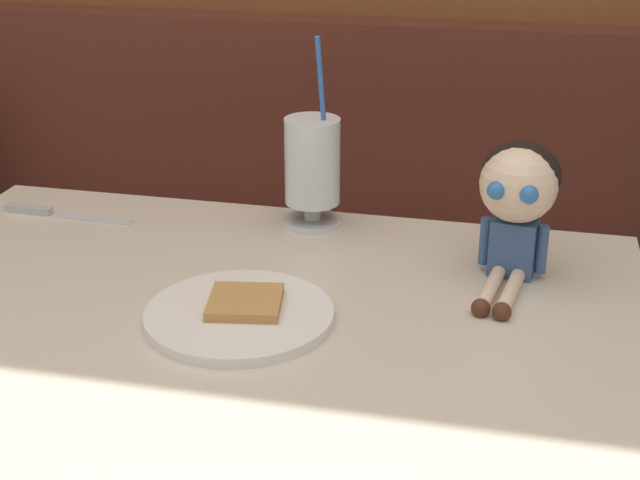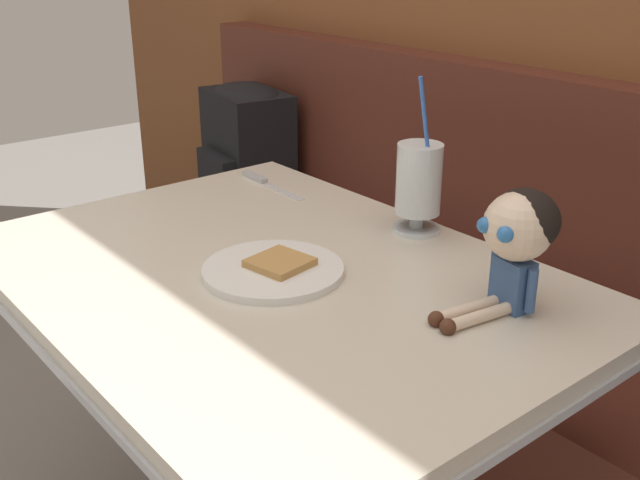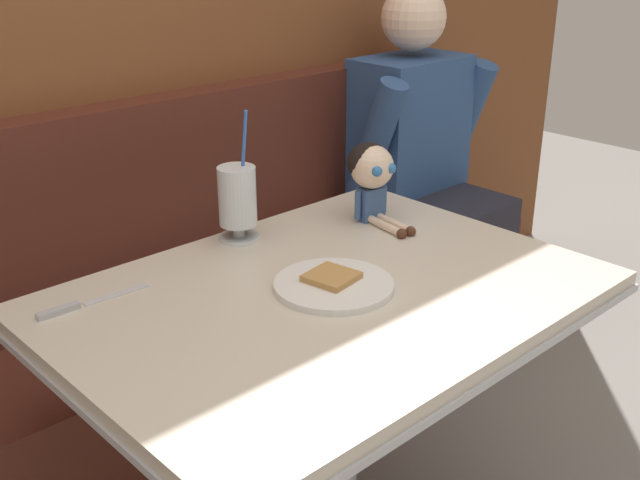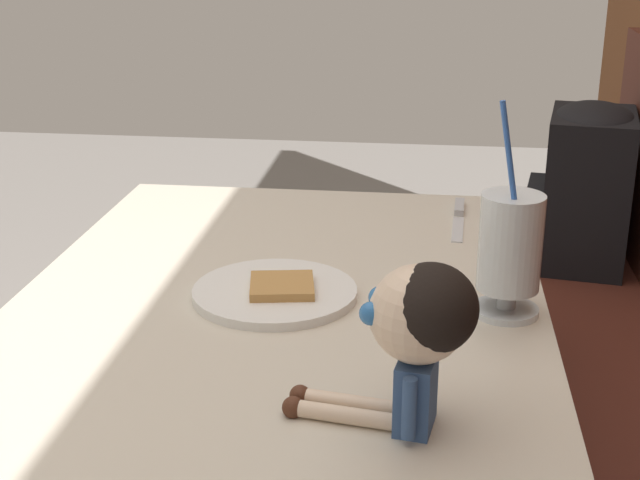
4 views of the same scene
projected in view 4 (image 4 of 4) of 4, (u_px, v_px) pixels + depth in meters
diner_table at (283, 406)px, 1.45m from camera, size 1.11×0.81×0.74m
toast_plate at (276, 292)px, 1.37m from camera, size 0.25×0.25×0.03m
milkshake_glass at (510, 247)px, 1.28m from camera, size 0.10×0.10×0.31m
butter_knife at (459, 213)px, 1.74m from camera, size 0.24×0.03×0.01m
seated_doll at (419, 323)px, 0.98m from camera, size 0.13×0.23×0.20m
backpack at (585, 182)px, 2.25m from camera, size 0.33×0.28×0.41m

